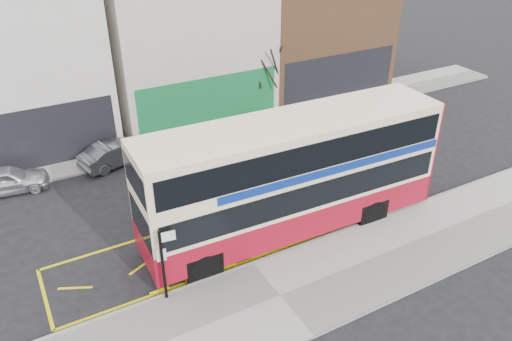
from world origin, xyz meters
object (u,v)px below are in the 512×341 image
bus_stop_post (164,258)px  car_grey (117,152)px  car_silver (6,180)px  car_white (287,122)px  street_tree_right (266,54)px  double_decker_bus (293,174)px

bus_stop_post → car_grey: 10.45m
car_silver → car_white: 14.55m
car_grey → street_tree_right: size_ratio=0.69×
car_white → street_tree_right: street_tree_right is taller
bus_stop_post → street_tree_right: (10.68, 11.98, 1.96)m
street_tree_right → car_silver: bearing=-172.7°
bus_stop_post → street_tree_right: 16.17m
car_white → double_decker_bus: bearing=150.5°
bus_stop_post → car_silver: bearing=118.6°
car_silver → double_decker_bus: bearing=-122.5°
double_decker_bus → bus_stop_post: 6.08m
double_decker_bus → street_tree_right: (4.82, 10.51, 1.25)m
car_silver → car_grey: (5.16, 0.23, 0.01)m
bus_stop_post → car_silver: size_ratio=0.77×
car_grey → double_decker_bus: bearing=-169.2°
car_silver → street_tree_right: 15.13m
car_silver → car_white: size_ratio=0.84×
bus_stop_post → car_white: bus_stop_post is taller
bus_stop_post → double_decker_bus: bearing=21.1°
car_white → bus_stop_post: bearing=132.8°
bus_stop_post → car_white: bearing=48.6°
street_tree_right → car_white: bearing=-93.0°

